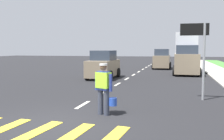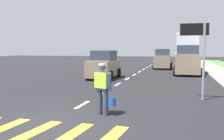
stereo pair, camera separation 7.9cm
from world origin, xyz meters
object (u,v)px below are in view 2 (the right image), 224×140
(road_worker, at_px, (103,86))
(lane_direction_sign, at_px, (198,43))
(car_outgoing_far, at_px, (163,60))
(delivery_truck, at_px, (187,55))
(car_oncoming_lead, at_px, (104,65))

(road_worker, bearing_deg, lane_direction_sign, 47.49)
(road_worker, distance_m, lane_direction_sign, 4.83)
(road_worker, bearing_deg, car_outgoing_far, 88.18)
(car_outgoing_far, bearing_deg, road_worker, -91.82)
(road_worker, bearing_deg, delivery_truck, 78.60)
(road_worker, distance_m, car_oncoming_lead, 10.60)
(lane_direction_sign, xyz_separation_m, car_oncoming_lead, (-6.04, 6.80, -1.47))
(lane_direction_sign, bearing_deg, car_outgoing_far, 98.01)
(delivery_truck, xyz_separation_m, car_outgoing_far, (-2.35, 5.85, -0.62))
(road_worker, height_order, delivery_truck, delivery_truck)
(delivery_truck, relative_size, car_outgoing_far, 1.15)
(road_worker, height_order, car_oncoming_lead, car_oncoming_lead)
(road_worker, xyz_separation_m, car_outgoing_far, (0.66, 20.79, 0.06))
(lane_direction_sign, distance_m, delivery_truck, 11.57)
(delivery_truck, height_order, car_outgoing_far, delivery_truck)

